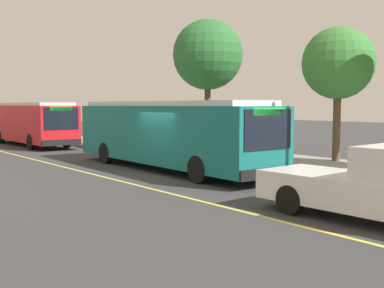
{
  "coord_description": "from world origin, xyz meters",
  "views": [
    {
      "loc": [
        15.54,
        -10.85,
        2.79
      ],
      "look_at": [
        0.68,
        0.95,
        1.23
      ],
      "focal_mm": 44.35,
      "sensor_mm": 36.0,
      "label": 1
    }
  ],
  "objects_px": {
    "pickup_truck": "(378,187)",
    "route_sign_post": "(250,125)",
    "pedestrian_commuter": "(202,138)",
    "transit_bus_main": "(168,132)",
    "waiting_bench": "(243,148)",
    "transit_bus_second": "(31,122)"
  },
  "relations": [
    {
      "from": "transit_bus_main",
      "to": "waiting_bench",
      "type": "distance_m",
      "value": 5.08
    },
    {
      "from": "pickup_truck",
      "to": "route_sign_post",
      "type": "distance_m",
      "value": 8.95
    },
    {
      "from": "pickup_truck",
      "to": "transit_bus_second",
      "type": "bearing_deg",
      "value": 177.2
    },
    {
      "from": "transit_bus_second",
      "to": "pedestrian_commuter",
      "type": "bearing_deg",
      "value": 14.18
    },
    {
      "from": "pickup_truck",
      "to": "pedestrian_commuter",
      "type": "distance_m",
      "value": 13.34
    },
    {
      "from": "pickup_truck",
      "to": "route_sign_post",
      "type": "relative_size",
      "value": 1.95
    },
    {
      "from": "pickup_truck",
      "to": "pedestrian_commuter",
      "type": "height_order",
      "value": "pickup_truck"
    },
    {
      "from": "transit_bus_second",
      "to": "pickup_truck",
      "type": "distance_m",
      "value": 26.59
    },
    {
      "from": "pickup_truck",
      "to": "route_sign_post",
      "type": "xyz_separation_m",
      "value": [
        -8.02,
        3.82,
        1.1
      ]
    },
    {
      "from": "pickup_truck",
      "to": "route_sign_post",
      "type": "height_order",
      "value": "route_sign_post"
    },
    {
      "from": "transit_bus_main",
      "to": "waiting_bench",
      "type": "xyz_separation_m",
      "value": [
        -0.45,
        4.97,
        -0.98
      ]
    },
    {
      "from": "waiting_bench",
      "to": "pedestrian_commuter",
      "type": "relative_size",
      "value": 0.95
    },
    {
      "from": "waiting_bench",
      "to": "route_sign_post",
      "type": "height_order",
      "value": "route_sign_post"
    },
    {
      "from": "transit_bus_main",
      "to": "waiting_bench",
      "type": "height_order",
      "value": "transit_bus_main"
    },
    {
      "from": "pickup_truck",
      "to": "waiting_bench",
      "type": "height_order",
      "value": "pickup_truck"
    },
    {
      "from": "transit_bus_main",
      "to": "route_sign_post",
      "type": "distance_m",
      "value": 3.52
    },
    {
      "from": "route_sign_post",
      "to": "pedestrian_commuter",
      "type": "bearing_deg",
      "value": 166.59
    },
    {
      "from": "waiting_bench",
      "to": "pedestrian_commuter",
      "type": "bearing_deg",
      "value": -129.06
    },
    {
      "from": "transit_bus_main",
      "to": "pedestrian_commuter",
      "type": "distance_m",
      "value": 3.82
    },
    {
      "from": "waiting_bench",
      "to": "pedestrian_commuter",
      "type": "xyz_separation_m",
      "value": [
        -1.31,
        -1.61,
        0.48
      ]
    },
    {
      "from": "transit_bus_second",
      "to": "waiting_bench",
      "type": "xyz_separation_m",
      "value": [
        15.44,
        5.18,
        -0.98
      ]
    },
    {
      "from": "waiting_bench",
      "to": "transit_bus_second",
      "type": "bearing_deg",
      "value": -161.45
    }
  ]
}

